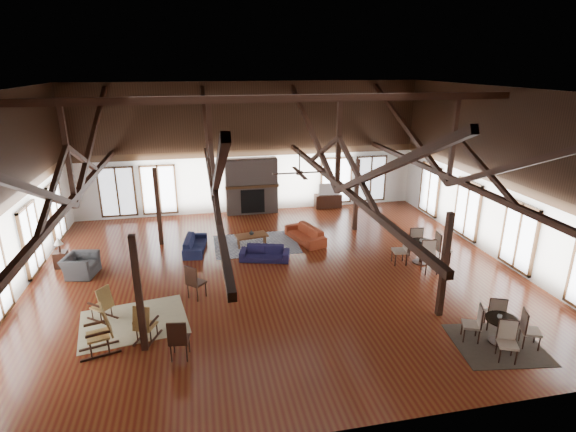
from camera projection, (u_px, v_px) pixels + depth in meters
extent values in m
plane|color=#5C2B13|center=(277.00, 273.00, 15.20)|extent=(16.00, 16.00, 0.00)
cube|color=black|center=(276.00, 90.00, 13.26)|extent=(16.00, 14.00, 0.02)
cube|color=white|center=(250.00, 149.00, 20.72)|extent=(16.00, 0.02, 6.00)
cube|color=white|center=(349.00, 293.00, 7.74)|extent=(16.00, 0.02, 6.00)
cube|color=white|center=(501.00, 176.00, 15.76)|extent=(0.02, 14.00, 6.00)
cube|color=black|center=(276.00, 99.00, 13.34)|extent=(15.60, 0.18, 0.22)
cube|color=black|center=(74.00, 197.00, 13.06)|extent=(0.16, 13.70, 0.18)
cube|color=black|center=(67.00, 151.00, 12.63)|extent=(0.14, 0.14, 2.70)
cube|color=black|center=(93.00, 137.00, 15.91)|extent=(0.15, 7.07, 3.12)
cube|color=black|center=(25.00, 188.00, 9.43)|extent=(0.15, 7.07, 3.12)
cube|color=black|center=(213.00, 190.00, 13.83)|extent=(0.16, 13.70, 0.18)
cube|color=black|center=(211.00, 146.00, 13.39)|extent=(0.14, 0.14, 2.70)
cube|color=black|center=(207.00, 133.00, 16.68)|extent=(0.15, 7.07, 3.12)
cube|color=black|center=(217.00, 178.00, 10.19)|extent=(0.15, 7.07, 3.12)
cube|color=black|center=(337.00, 183.00, 14.60)|extent=(0.16, 13.70, 0.18)
cube|color=black|center=(339.00, 142.00, 14.16)|extent=(0.14, 0.14, 2.70)
cube|color=black|center=(311.00, 130.00, 17.44)|extent=(0.15, 7.07, 3.12)
cube|color=black|center=(382.00, 170.00, 10.96)|extent=(0.15, 7.07, 3.12)
cube|color=black|center=(449.00, 177.00, 15.36)|extent=(0.16, 13.70, 0.18)
cube|color=black|center=(454.00, 138.00, 14.93)|extent=(0.14, 0.14, 2.70)
cube|color=black|center=(406.00, 127.00, 18.21)|extent=(0.15, 7.07, 3.12)
cube|color=black|center=(526.00, 163.00, 11.72)|extent=(0.15, 7.07, 3.12)
cube|color=black|center=(139.00, 295.00, 10.70)|extent=(0.16, 0.16, 3.05)
cube|color=black|center=(444.00, 266.00, 12.23)|extent=(0.16, 0.16, 3.05)
cube|color=black|center=(158.00, 207.00, 17.18)|extent=(0.16, 0.16, 3.05)
cube|color=black|center=(356.00, 195.00, 18.72)|extent=(0.16, 0.16, 3.05)
cube|color=brown|center=(251.00, 186.00, 20.97)|extent=(2.40, 0.62, 2.60)
cube|color=black|center=(253.00, 201.00, 20.88)|extent=(1.10, 0.06, 1.10)
cube|color=#331F0F|center=(252.00, 187.00, 20.69)|extent=(2.50, 0.20, 0.12)
cylinder|color=black|center=(300.00, 161.00, 13.06)|extent=(0.04, 0.04, 0.70)
cylinder|color=black|center=(299.00, 173.00, 13.17)|extent=(0.20, 0.20, 0.10)
cube|color=black|center=(314.00, 172.00, 13.26)|extent=(0.70, 0.12, 0.02)
cube|color=black|center=(296.00, 169.00, 13.59)|extent=(0.12, 0.70, 0.02)
cube|color=black|center=(284.00, 174.00, 13.09)|extent=(0.70, 0.12, 0.02)
cube|color=black|center=(303.00, 176.00, 12.76)|extent=(0.12, 0.70, 0.02)
imported|color=#18153A|center=(265.00, 253.00, 16.16)|extent=(1.88, 1.15, 0.51)
imported|color=#15193A|center=(195.00, 244.00, 16.96)|extent=(1.92, 0.96, 0.54)
imported|color=maroon|center=(305.00, 234.00, 17.87)|extent=(2.18, 1.34, 0.60)
cube|color=brown|center=(251.00, 235.00, 17.34)|extent=(1.31, 0.82, 0.06)
cube|color=brown|center=(239.00, 244.00, 17.13)|extent=(0.06, 0.06, 0.41)
cube|color=brown|center=(238.00, 240.00, 17.51)|extent=(0.06, 0.06, 0.41)
cube|color=brown|center=(265.00, 242.00, 17.33)|extent=(0.06, 0.06, 0.41)
cube|color=brown|center=(264.00, 238.00, 17.70)|extent=(0.06, 0.06, 0.41)
imported|color=#B2B2B2|center=(251.00, 232.00, 17.31)|extent=(0.24, 0.24, 0.19)
imported|color=#2F2F31|center=(81.00, 265.00, 14.99)|extent=(1.25, 1.15, 0.70)
cube|color=black|center=(61.00, 259.00, 15.61)|extent=(0.43, 0.43, 0.57)
cylinder|color=black|center=(59.00, 247.00, 15.46)|extent=(0.08, 0.08, 0.34)
cone|color=beige|center=(58.00, 241.00, 15.39)|extent=(0.30, 0.30, 0.25)
cube|color=olive|center=(101.00, 307.00, 12.38)|extent=(0.61, 0.61, 0.05)
cube|color=olive|center=(105.00, 298.00, 12.20)|extent=(0.41, 0.45, 0.64)
cube|color=black|center=(98.00, 321.00, 12.34)|extent=(0.65, 0.52, 0.05)
cube|color=black|center=(108.00, 315.00, 12.66)|extent=(0.65, 0.52, 0.05)
cube|color=olive|center=(146.00, 325.00, 11.48)|extent=(0.58, 0.57, 0.05)
cube|color=olive|center=(141.00, 319.00, 11.19)|extent=(0.48, 0.34, 0.65)
cube|color=black|center=(141.00, 337.00, 11.64)|extent=(0.36, 0.75, 0.05)
cube|color=black|center=(155.00, 339.00, 11.57)|extent=(0.36, 0.75, 0.05)
cube|color=olive|center=(98.00, 336.00, 10.93)|extent=(0.63, 0.65, 0.06)
cube|color=olive|center=(106.00, 320.00, 10.92)|extent=(0.34, 0.57, 0.77)
cube|color=black|center=(101.00, 356.00, 10.88)|extent=(0.92, 0.30, 0.06)
cube|color=black|center=(99.00, 346.00, 11.26)|extent=(0.92, 0.30, 0.06)
cube|color=black|center=(196.00, 283.00, 13.50)|extent=(0.65, 0.65, 0.05)
cube|color=black|center=(191.00, 276.00, 13.24)|extent=(0.36, 0.35, 0.60)
cylinder|color=black|center=(197.00, 290.00, 13.58)|extent=(0.04, 0.04, 0.49)
cube|color=black|center=(179.00, 340.00, 10.73)|extent=(0.52, 0.52, 0.05)
cube|color=black|center=(177.00, 334.00, 10.44)|extent=(0.46, 0.11, 0.60)
cylinder|color=black|center=(180.00, 348.00, 10.81)|extent=(0.04, 0.04, 0.49)
cylinder|color=black|center=(502.00, 319.00, 11.22)|extent=(0.80, 0.80, 0.04)
cylinder|color=black|center=(500.00, 331.00, 11.33)|extent=(0.10, 0.10, 0.66)
cylinder|color=black|center=(498.00, 342.00, 11.44)|extent=(0.48, 0.48, 0.04)
cylinder|color=black|center=(422.00, 243.00, 15.78)|extent=(0.91, 0.91, 0.04)
cylinder|color=black|center=(421.00, 252.00, 15.90)|extent=(0.10, 0.10, 0.75)
cylinder|color=black|center=(420.00, 262.00, 16.02)|extent=(0.54, 0.54, 0.04)
imported|color=#B2B2B2|center=(500.00, 317.00, 11.22)|extent=(0.14, 0.14, 0.09)
imported|color=#B2B2B2|center=(421.00, 240.00, 15.79)|extent=(0.13, 0.13, 0.09)
cube|color=black|center=(328.00, 201.00, 22.07)|extent=(1.30, 0.49, 0.65)
imported|color=#B2B2B2|center=(329.00, 189.00, 21.88)|extent=(1.01, 0.23, 0.58)
cube|color=tan|center=(134.00, 322.00, 12.35)|extent=(3.11, 2.62, 0.01)
cube|color=#172141|center=(256.00, 244.00, 17.65)|extent=(3.25, 2.44, 0.01)
cube|color=black|center=(497.00, 344.00, 11.37)|extent=(2.39, 2.23, 0.01)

